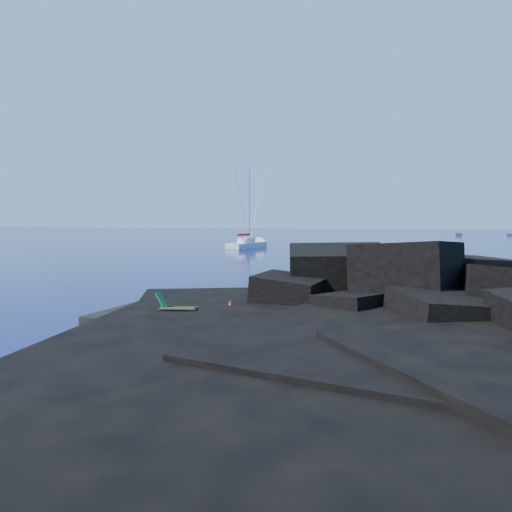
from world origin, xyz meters
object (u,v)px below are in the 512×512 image
Objects in this scene: deck_chair at (178,303)px; sunbather at (154,312)px; sailboat at (248,248)px; distant_boat_a at (459,236)px; marker_cone at (230,306)px.

deck_chair is 1.17m from sunbather.
distant_boat_a is (38.30, 69.67, 0.00)m from sailboat.
distant_boat_a is at bearing 48.48° from sunbather.
distant_boat_a is at bearing 78.94° from marker_cone.
sunbather is (11.65, -53.99, 0.53)m from sailboat.
deck_chair is 0.34× the size of distant_boat_a.
marker_cone is (2.84, 1.85, 0.07)m from sunbather.
sunbather is (-1.08, -0.17, -0.40)m from deck_chair.
deck_chair is 2.45m from marker_cone.
distant_boat_a is at bearing 74.02° from sailboat.
deck_chair is 0.96× the size of sunbather.
sailboat is at bearing 92.35° from deck_chair.
marker_cone is (14.49, -52.14, 0.60)m from sailboat.
marker_cone is at bearing -61.64° from sailboat.
marker_cone is 124.11m from distant_boat_a.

